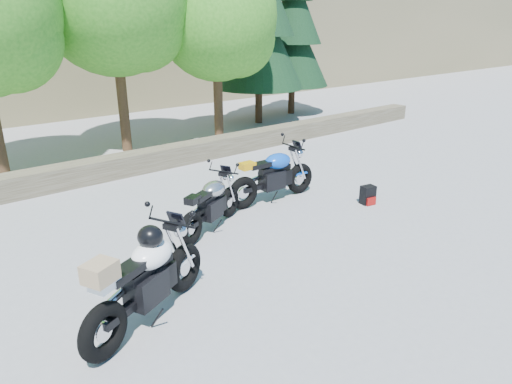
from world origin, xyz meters
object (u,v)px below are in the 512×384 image
white_bike (146,278)px  blue_bike (273,176)px  silver_bike (211,205)px  backpack (368,195)px

white_bike → blue_bike: white_bike is taller
silver_bike → blue_bike: blue_bike is taller
silver_bike → white_bike: size_ratio=0.86×
white_bike → silver_bike: bearing=14.6°
silver_bike → blue_bike: (1.77, 0.38, 0.06)m
blue_bike → backpack: size_ratio=5.70×
backpack → blue_bike: bearing=146.0°
blue_bike → silver_bike: bearing=-165.8°
blue_bike → backpack: 1.95m
blue_bike → white_bike: bearing=-149.3°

